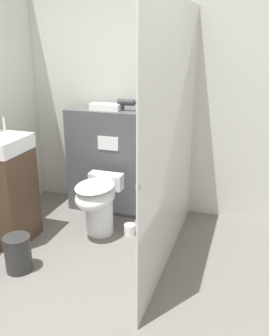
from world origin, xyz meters
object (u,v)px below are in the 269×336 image
(waste_bin, at_px, (18,254))
(hair_drier, at_px, (127,103))
(toilet, at_px, (98,202))
(sink_vanity, at_px, (3,190))

(waste_bin, bearing_deg, hair_drier, 70.11)
(hair_drier, relative_size, waste_bin, 0.65)
(toilet, relative_size, hair_drier, 2.87)
(toilet, relative_size, waste_bin, 1.86)
(sink_vanity, xyz_separation_m, waste_bin, (0.39, -0.40, -0.35))
(sink_vanity, distance_m, waste_bin, 0.66)
(sink_vanity, relative_size, hair_drier, 5.75)
(toilet, xyz_separation_m, sink_vanity, (-0.77, -0.36, 0.16))
(waste_bin, bearing_deg, sink_vanity, 134.27)
(toilet, distance_m, hair_drier, 1.03)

